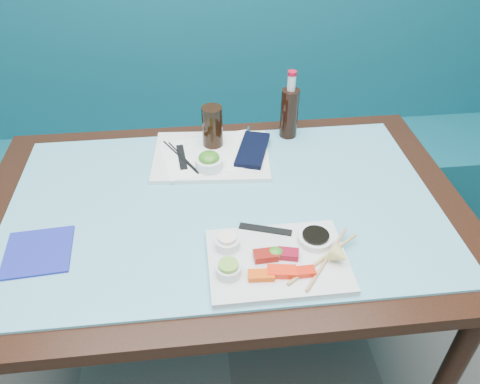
{
  "coord_description": "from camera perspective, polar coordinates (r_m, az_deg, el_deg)",
  "views": [
    {
      "loc": [
        -0.06,
        0.43,
        1.62
      ],
      "look_at": [
        0.05,
        1.44,
        0.8
      ],
      "focal_mm": 35.0,
      "sensor_mm": 36.0,
      "label": 1
    }
  ],
  "objects": [
    {
      "name": "navy_pouch",
      "position": [
        1.52,
        1.55,
        5.21
      ],
      "size": [
        0.14,
        0.21,
        0.02
      ],
      "primitive_type": "cube",
      "rotation": [
        0.0,
        0.0,
        -0.31
      ],
      "color": "black",
      "rests_on": "serving_tray"
    },
    {
      "name": "chopstick_sleeve",
      "position": [
        1.23,
        3.12,
        -4.56
      ],
      "size": [
        0.14,
        0.06,
        0.0
      ],
      "primitive_type": "cube",
      "rotation": [
        0.0,
        0.0,
        -0.32
      ],
      "color": "black",
      "rests_on": "sashimi_plate"
    },
    {
      "name": "blue_napkin",
      "position": [
        1.3,
        -23.38,
        -6.71
      ],
      "size": [
        0.18,
        0.18,
        0.01
      ],
      "primitive_type": "cube",
      "rotation": [
        0.0,
        0.0,
        0.07
      ],
      "color": "navy",
      "rests_on": "glass_top"
    },
    {
      "name": "cola_bottle_body",
      "position": [
        1.6,
        6.03,
        9.52
      ],
      "size": [
        0.08,
        0.08,
        0.17
      ],
      "primitive_type": "cylinder",
      "rotation": [
        0.0,
        0.0,
        -0.43
      ],
      "color": "black",
      "rests_on": "glass_top"
    },
    {
      "name": "seaweed_bowl",
      "position": [
        1.45,
        -3.77,
        3.53
      ],
      "size": [
        0.11,
        0.11,
        0.03
      ],
      "primitive_type": "cylinder",
      "rotation": [
        0.0,
        0.0,
        0.36
      ],
      "color": "white",
      "rests_on": "serving_tray"
    },
    {
      "name": "cola_bottle_neck",
      "position": [
        1.55,
        6.3,
        13.12
      ],
      "size": [
        0.04,
        0.04,
        0.05
      ],
      "primitive_type": "cylinder",
      "rotation": [
        0.0,
        0.0,
        0.39
      ],
      "color": "silver",
      "rests_on": "cola_bottle_body"
    },
    {
      "name": "tuna_left",
      "position": [
        1.16,
        3.15,
        -7.74
      ],
      "size": [
        0.06,
        0.04,
        0.02
      ],
      "primitive_type": "cube",
      "rotation": [
        0.0,
        0.0,
        0.05
      ],
      "color": "maroon",
      "rests_on": "sashimi_plate"
    },
    {
      "name": "soy_fill",
      "position": [
        1.2,
        9.23,
        -5.21
      ],
      "size": [
        0.08,
        0.08,
        0.01
      ],
      "primitive_type": "cylinder",
      "rotation": [
        0.0,
        0.0,
        0.18
      ],
      "color": "black",
      "rests_on": "soy_dish"
    },
    {
      "name": "salmon_left",
      "position": [
        1.12,
        2.59,
        -10.12
      ],
      "size": [
        0.06,
        0.03,
        0.02
      ],
      "primitive_type": "cube",
      "rotation": [
        0.0,
        0.0,
        -0.07
      ],
      "color": "#EF4A09",
      "rests_on": "sashimi_plate"
    },
    {
      "name": "ginger_fill",
      "position": [
        1.17,
        -1.58,
        -5.6
      ],
      "size": [
        0.05,
        0.05,
        0.01
      ],
      "primitive_type": "cylinder",
      "rotation": [
        0.0,
        0.0,
        -0.07
      ],
      "color": "#F9E0CC",
      "rests_on": "ramekin_ginger"
    },
    {
      "name": "paper_placemat",
      "position": [
        1.52,
        -3.53,
        4.68
      ],
      "size": [
        0.34,
        0.27,
        0.0
      ],
      "primitive_type": "cube",
      "rotation": [
        0.0,
        0.0,
        0.19
      ],
      "color": "white",
      "rests_on": "serving_tray"
    },
    {
      "name": "cola_glass",
      "position": [
        1.53,
        -3.38,
        7.97
      ],
      "size": [
        0.08,
        0.08,
        0.14
      ],
      "primitive_type": "cylinder",
      "rotation": [
        0.0,
        0.0,
        0.26
      ],
      "color": "black",
      "rests_on": "serving_tray"
    },
    {
      "name": "ramekin_wasabi",
      "position": [
        1.12,
        -1.41,
        -9.5
      ],
      "size": [
        0.08,
        0.08,
        0.03
      ],
      "primitive_type": "cylinder",
      "rotation": [
        0.0,
        0.0,
        -0.38
      ],
      "color": "white",
      "rests_on": "sashimi_plate"
    },
    {
      "name": "fork",
      "position": [
        1.61,
        0.84,
        7.17
      ],
      "size": [
        0.03,
        0.08,
        0.01
      ],
      "primitive_type": "cylinder",
      "rotation": [
        1.57,
        0.0,
        -0.27
      ],
      "color": "white",
      "rests_on": "serving_tray"
    },
    {
      "name": "wooden_chopstick_a",
      "position": [
        1.17,
        10.13,
        -7.96
      ],
      "size": [
        0.21,
        0.15,
        0.01
      ],
      "primitive_type": "cylinder",
      "rotation": [
        1.57,
        0.0,
        -0.97
      ],
      "color": "tan",
      "rests_on": "sashimi_plate"
    },
    {
      "name": "dining_table",
      "position": [
        1.4,
        -1.95,
        -4.16
      ],
      "size": [
        1.4,
        0.9,
        0.75
      ],
      "color": "black",
      "rests_on": "ground"
    },
    {
      "name": "ramekin_ginger",
      "position": [
        1.18,
        -1.57,
        -6.22
      ],
      "size": [
        0.08,
        0.08,
        0.03
      ],
      "primitive_type": "cylinder",
      "rotation": [
        0.0,
        0.0,
        0.4
      ],
      "color": "silver",
      "rests_on": "sashimi_plate"
    },
    {
      "name": "booth_bench",
      "position": [
        2.24,
        -3.57,
        4.97
      ],
      "size": [
        3.0,
        0.56,
        1.17
      ],
      "color": "#0E4F5E",
      "rests_on": "ground"
    },
    {
      "name": "lemon_wedge",
      "position": [
        1.16,
        12.11,
        -7.62
      ],
      "size": [
        0.06,
        0.06,
        0.05
      ],
      "primitive_type": "cone",
      "rotation": [
        1.57,
        0.0,
        0.69
      ],
      "color": "#DDCD68",
      "rests_on": "sashimi_plate"
    },
    {
      "name": "wooden_chopstick_b",
      "position": [
        1.18,
        10.6,
        -7.92
      ],
      "size": [
        0.15,
        0.2,
        0.01
      ],
      "primitive_type": "cylinder",
      "rotation": [
        1.57,
        0.0,
        -0.66
      ],
      "color": "tan",
      "rests_on": "sashimi_plate"
    },
    {
      "name": "wasabi_fill",
      "position": [
        1.11,
        -1.43,
        -8.89
      ],
      "size": [
        0.06,
        0.06,
        0.01
      ],
      "primitive_type": "cylinder",
      "rotation": [
        0.0,
        0.0,
        0.31
      ],
      "color": "#74AC37",
      "rests_on": "ramekin_wasabi"
    },
    {
      "name": "black_chopstick_a",
      "position": [
        1.51,
        -7.28,
        4.27
      ],
      "size": [
        0.11,
        0.2,
        0.01
      ],
      "primitive_type": "cylinder",
      "rotation": [
        1.57,
        0.0,
        0.51
      ],
      "color": "black",
      "rests_on": "serving_tray"
    },
    {
      "name": "salmon_right",
      "position": [
        1.13,
        7.67,
        -9.63
      ],
      "size": [
        0.06,
        0.03,
        0.01
      ],
      "primitive_type": "cube",
      "rotation": [
        0.0,
        0.0,
        0.02
      ],
      "color": "red",
      "rests_on": "sashimi_plate"
    },
    {
      "name": "sashimi_plate",
      "position": [
        1.17,
        4.62,
        -8.4
      ],
      "size": [
        0.34,
        0.25,
        0.02
      ],
      "primitive_type": "cube",
      "rotation": [
        0.0,
        0.0,
        0.01
      ],
      "color": "silver",
      "rests_on": "glass_top"
    },
    {
      "name": "serving_tray",
      "position": [
        1.52,
        -3.52,
        4.43
      ],
      "size": [
        0.39,
        0.3,
        0.01
      ],
      "primitive_type": "cube",
      "rotation": [
        0.0,
        0.0,
        -0.08
      ],
      "color": "white",
      "rests_on": "glass_top"
    },
    {
      "name": "soy_dish",
      "position": [
        1.21,
        9.17,
        -5.62
      ],
      "size": [
        0.12,
        0.12,
        0.02
      ],
      "primitive_type": "cylinder",
      "rotation": [
        0.0,
        0.0,
        -0.41
      ],
      "color": "white",
      "rests_on": "sashimi_plate"
    },
    {
      "name": "tray_sleeve",
      "position": [
        1.51,
        -7.12,
        4.25
      ],
      "size": [
        0.04,
        0.14,
        0.0
      ],
      "primitive_type": "cube",
      "rotation": [
        0.0,
        0.0,
        0.09
      ],
      "color": "black",
      "rests_on": "serving_tray"
    },
    {
      "name": "seaweed_garnish",
      "position": [
        1.16,
        4.34,
        -7.39
      ],
      "size": [
        0.05,
        0.05,
        0.02
      ],
      "primitive_type": "ellipsoid",
      "rotation": [
        0.0,
        0.0,
        -0.43
      ],
      "color": "#33801D",
      "rests_on": "sashimi_plate"
    },
    {
      "name": "glass_top",
      "position": [
        1.35,
        -2.03,
        -1.45
      ],
      "size": [
        1.22,
        0.76,
        0.01
      ],
      "primitive_type": "cube",
      "color": "#60ACC1",
      "rests_on": "dining_table"
    },
    {
      "name": "salmon_mid",
      "position": [
        1.12,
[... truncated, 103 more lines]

